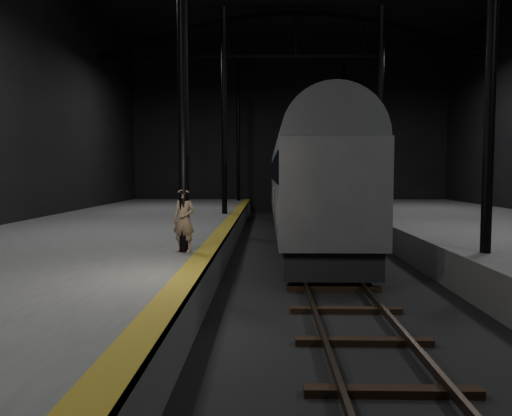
{
  "coord_description": "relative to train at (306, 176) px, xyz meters",
  "views": [
    {
      "loc": [
        -1.69,
        -16.56,
        3.0
      ],
      "look_at": [
        -2.01,
        -2.27,
        2.0
      ],
      "focal_mm": 35.0,
      "sensor_mm": 36.0,
      "label": 1
    }
  ],
  "objects": [
    {
      "name": "ground",
      "position": [
        0.0,
        -5.39,
        -2.88
      ],
      "size": [
        44.0,
        44.0,
        0.0
      ],
      "primitive_type": "plane",
      "color": "black",
      "rests_on": "ground"
    },
    {
      "name": "platform_left",
      "position": [
        -7.5,
        -5.39,
        -2.38
      ],
      "size": [
        9.0,
        43.8,
        1.0
      ],
      "primitive_type": "cube",
      "color": "#52524F",
      "rests_on": "ground"
    },
    {
      "name": "tactile_strip",
      "position": [
        -3.25,
        -5.39,
        -1.88
      ],
      "size": [
        0.5,
        43.8,
        0.01
      ],
      "primitive_type": "cube",
      "color": "olive",
      "rests_on": "platform_left"
    },
    {
      "name": "track",
      "position": [
        0.0,
        -5.39,
        -2.82
      ],
      "size": [
        2.4,
        43.0,
        0.24
      ],
      "color": "#3F3328",
      "rests_on": "ground"
    },
    {
      "name": "train",
      "position": [
        0.0,
        0.0,
        0.0
      ],
      "size": [
        2.9,
        19.35,
        5.17
      ],
      "color": "#9A9CA1",
      "rests_on": "ground"
    },
    {
      "name": "woman",
      "position": [
        -3.8,
        -9.44,
        -1.06
      ],
      "size": [
        0.69,
        0.56,
        1.64
      ],
      "primitive_type": "imported",
      "rotation": [
        0.0,
        0.0,
        -0.32
      ],
      "color": "#93775A",
      "rests_on": "platform_left"
    }
  ]
}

